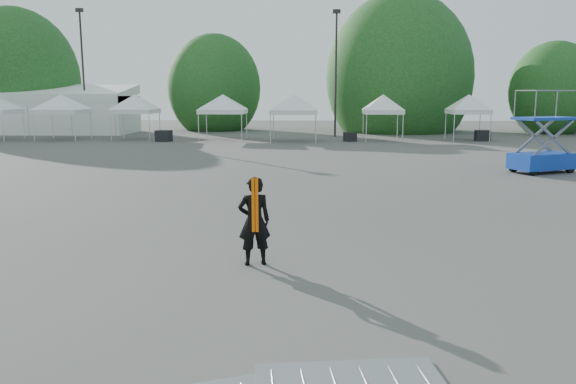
{
  "coord_description": "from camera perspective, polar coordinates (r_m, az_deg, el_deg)",
  "views": [
    {
      "loc": [
        1.08,
        -13.15,
        3.33
      ],
      "look_at": [
        0.6,
        -1.53,
        1.3
      ],
      "focal_mm": 35.0,
      "sensor_mm": 36.0,
      "label": 1
    }
  ],
  "objects": [
    {
      "name": "tree_far_e",
      "position": [
        54.34,
        25.34,
        9.27
      ],
      "size": [
        3.84,
        3.84,
        5.84
      ],
      "color": "#382314",
      "rests_on": "ground"
    },
    {
      "name": "light_pole_east",
      "position": [
        45.24,
        4.89,
        12.62
      ],
      "size": [
        0.6,
        0.25,
        9.8
      ],
      "color": "black",
      "rests_on": "ground"
    },
    {
      "name": "crate_east",
      "position": [
        43.21,
        19.15,
        5.44
      ],
      "size": [
        1.0,
        0.78,
        0.77
      ],
      "primitive_type": "cube",
      "rotation": [
        0.0,
        0.0,
        0.01
      ],
      "color": "black",
      "rests_on": "ground"
    },
    {
      "name": "light_pole_west",
      "position": [
        50.92,
        -20.13,
        12.05
      ],
      "size": [
        0.6,
        0.25,
        10.3
      ],
      "color": "black",
      "rests_on": "ground"
    },
    {
      "name": "tent_b",
      "position": [
        45.11,
        -22.05,
        8.83
      ],
      "size": [
        4.54,
        4.54,
        3.88
      ],
      "color": "silver",
      "rests_on": "ground"
    },
    {
      "name": "scissor_lift",
      "position": [
        26.41,
        24.61,
        5.62
      ],
      "size": [
        3.04,
        2.37,
        3.51
      ],
      "rotation": [
        0.0,
        0.0,
        0.43
      ],
      "color": "#0C36A4",
      "rests_on": "ground"
    },
    {
      "name": "man",
      "position": [
        11.01,
        -3.45,
        -2.94
      ],
      "size": [
        0.73,
        0.58,
        1.76
      ],
      "rotation": [
        0.0,
        0.0,
        3.41
      ],
      "color": "black",
      "rests_on": "ground"
    },
    {
      "name": "tree_far_w",
      "position": [
        57.88,
        -25.99,
        10.1
      ],
      "size": [
        4.8,
        4.8,
        7.3
      ],
      "color": "#382314",
      "rests_on": "ground"
    },
    {
      "name": "crate_mid",
      "position": [
        40.61,
        6.32,
        5.59
      ],
      "size": [
        0.97,
        0.83,
        0.66
      ],
      "primitive_type": "cube",
      "rotation": [
        0.0,
        0.0,
        0.23
      ],
      "color": "black",
      "rests_on": "ground"
    },
    {
      "name": "tree_mid_e",
      "position": [
        52.77,
        11.19,
        11.35
      ],
      "size": [
        5.12,
        5.12,
        7.79
      ],
      "color": "#382314",
      "rests_on": "ground"
    },
    {
      "name": "ground",
      "position": [
        13.6,
        -2.29,
        -4.27
      ],
      "size": [
        120.0,
        120.0,
        0.0
      ],
      "primitive_type": "plane",
      "color": "#474442",
      "rests_on": "ground"
    },
    {
      "name": "barrier_mid",
      "position": [
        6.88,
        6.39,
        -18.77
      ],
      "size": [
        2.31,
        1.36,
        0.07
      ],
      "rotation": [
        0.0,
        0.0,
        0.13
      ],
      "color": "#919398",
      "rests_on": "ground"
    },
    {
      "name": "tree_mid_w",
      "position": [
        53.92,
        -7.48,
        10.44
      ],
      "size": [
        4.16,
        4.16,
        6.33
      ],
      "color": "#382314",
      "rests_on": "ground"
    },
    {
      "name": "tent_e",
      "position": [
        40.43,
        0.6,
        9.51
      ],
      "size": [
        4.72,
        4.72,
        3.88
      ],
      "color": "silver",
      "rests_on": "ground"
    },
    {
      "name": "tent_g",
      "position": [
        43.24,
        17.89,
        9.06
      ],
      "size": [
        3.89,
        3.89,
        3.88
      ],
      "color": "silver",
      "rests_on": "ground"
    },
    {
      "name": "tent_d",
      "position": [
        42.02,
        -6.63,
        9.46
      ],
      "size": [
        4.67,
        4.67,
        3.88
      ],
      "color": "silver",
      "rests_on": "ground"
    },
    {
      "name": "crate_west",
      "position": [
        41.23,
        -12.5,
        5.58
      ],
      "size": [
        1.19,
        1.02,
        0.8
      ],
      "primitive_type": "cube",
      "rotation": [
        0.0,
        0.0,
        -0.24
      ],
      "color": "black",
      "rests_on": "ground"
    },
    {
      "name": "tent_c",
      "position": [
        43.76,
        -15.3,
        9.19
      ],
      "size": [
        4.3,
        4.3,
        3.88
      ],
      "color": "silver",
      "rests_on": "ground"
    },
    {
      "name": "tent_f",
      "position": [
        41.5,
        9.64,
        9.38
      ],
      "size": [
        3.9,
        3.9,
        3.88
      ],
      "color": "silver",
      "rests_on": "ground"
    },
    {
      "name": "marquee",
      "position": [
        53.41,
        -23.48,
        7.62
      ],
      "size": [
        15.0,
        6.25,
        4.23
      ],
      "color": "white",
      "rests_on": "ground"
    }
  ]
}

